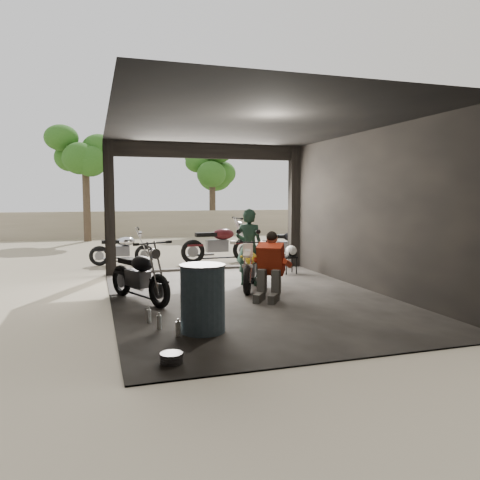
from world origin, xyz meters
TOP-DOWN VIEW (x-y plane):
  - ground at (0.00, 0.00)m, footprint 80.00×80.00m
  - garage at (0.00, 0.55)m, footprint 7.00×7.13m
  - boundary_wall at (0.00, 14.00)m, footprint 18.00×0.30m
  - tree_left at (-3.00, 12.50)m, footprint 2.20×2.20m
  - tree_right at (2.80, 14.00)m, footprint 2.20×2.20m
  - main_bike at (0.28, 0.79)m, footprint 1.24×1.70m
  - left_bike at (-2.00, 0.31)m, footprint 1.32×1.80m
  - outside_bike_a at (-2.02, 5.05)m, footprint 1.56×0.71m
  - outside_bike_b at (0.64, 4.68)m, footprint 1.94×0.85m
  - outside_bike_c at (2.60, 4.22)m, footprint 1.81×1.56m
  - rider at (0.37, 1.16)m, footprint 0.71×0.67m
  - mechanic at (0.27, -0.28)m, footprint 0.99×1.04m
  - stool at (1.77, 2.25)m, footprint 0.32×0.32m
  - helmet at (1.82, 2.26)m, footprint 0.32×0.33m
  - oil_drum at (-1.33, -1.90)m, footprint 0.80×0.80m
  - sign_post at (2.99, 3.97)m, footprint 0.74×0.08m

SIDE VIEW (x-z plane):
  - ground at x=0.00m, z-range 0.00..0.00m
  - stool at x=1.77m, z-range 0.15..0.60m
  - oil_drum at x=-1.33m, z-range 0.00..0.96m
  - outside_bike_a at x=-2.02m, z-range 0.00..1.03m
  - main_bike at x=0.28m, z-range 0.00..1.05m
  - left_bike at x=-2.00m, z-range 0.00..1.13m
  - helmet at x=1.82m, z-range 0.45..0.71m
  - outside_bike_c at x=2.60m, z-range 0.00..1.16m
  - boundary_wall at x=0.00m, z-range 0.00..1.20m
  - mechanic at x=0.27m, z-range 0.00..1.21m
  - outside_bike_b at x=0.64m, z-range 0.00..1.29m
  - rider at x=0.37m, z-range 0.00..1.64m
  - garage at x=0.00m, z-range -0.32..2.88m
  - sign_post at x=2.99m, z-range 0.37..2.58m
  - tree_right at x=2.80m, z-range 1.06..6.06m
  - tree_left at x=-3.00m, z-range 1.19..6.79m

